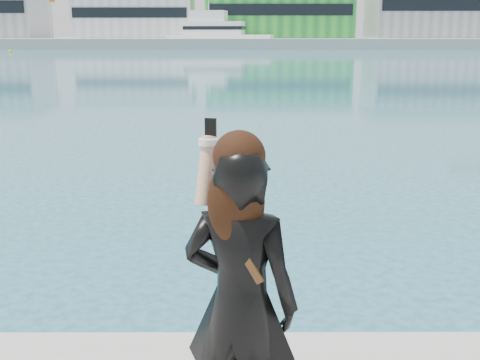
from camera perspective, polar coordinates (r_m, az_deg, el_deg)
The scene contains 9 objects.
far_quay at distance 133.19m, azimuth 0.01°, elevation 12.90°, with size 320.00×40.00×2.00m, color #9E9E99.
warehouse_white at distance 132.98m, azimuth -9.85°, elevation 15.18°, with size 24.48×15.35×9.50m.
warehouse_green at distance 131.49m, azimuth 3.64°, elevation 15.59°, with size 30.60×16.36×10.50m.
warehouse_grey_right at distance 137.33m, azimuth 17.60°, elevation 15.34°, with size 25.50×15.35×12.50m.
flagpole_left at distance 129.77m, azimuth -17.55°, elevation 14.70°, with size 1.28×0.16×8.00m.
flagpole_right at distance 126.24m, azimuth 10.47°, elevation 15.14°, with size 1.28×0.16×8.00m.
motor_yacht at distance 120.83m, azimuth -2.15°, elevation 13.59°, with size 21.10×9.20×9.53m.
buoy_far at distance 104.89m, azimuth -20.95°, elevation 11.23°, with size 0.50×0.50×0.50m, color yellow.
woman at distance 3.16m, azimuth -0.00°, elevation -10.81°, with size 0.71×0.57×1.79m.
Camera 1 is at (-0.38, -3.18, 3.02)m, focal length 45.00 mm.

